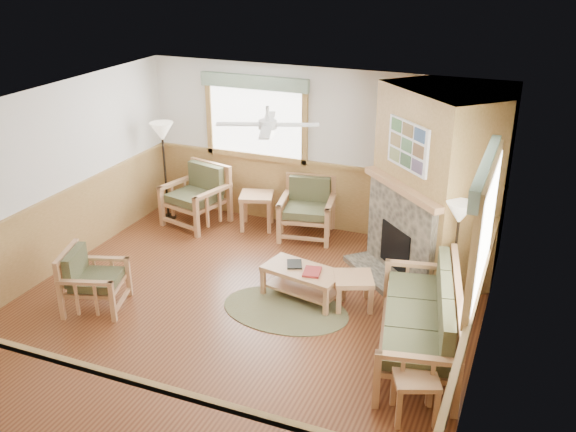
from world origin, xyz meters
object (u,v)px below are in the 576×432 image
at_px(floor_lamp_left, 165,171).
at_px(armchair_back_right, 307,209).
at_px(armchair_back_left, 195,196).
at_px(coffee_table, 303,283).
at_px(sofa, 418,318).
at_px(end_table_sofa, 415,396).
at_px(footstool, 353,291).
at_px(armchair_left, 95,279).
at_px(floor_lamp_right, 455,258).
at_px(end_table_chairs, 257,211).

bearing_deg(floor_lamp_left, armchair_back_right, 4.95).
relative_size(armchair_back_left, coffee_table, 0.94).
height_order(sofa, end_table_sofa, sofa).
relative_size(coffee_table, footstool, 2.14).
bearing_deg(armchair_left, coffee_table, -80.49).
height_order(armchair_back_right, footstool, armchair_back_right).
relative_size(sofa, floor_lamp_left, 1.23).
bearing_deg(coffee_table, floor_lamp_right, 24.07).
height_order(armchair_back_right, floor_lamp_left, floor_lamp_left).
distance_m(armchair_left, floor_lamp_right, 4.68).
distance_m(armchair_left, end_table_chairs, 3.29).
relative_size(armchair_back_right, floor_lamp_right, 0.62).
distance_m(sofa, armchair_back_right, 3.55).
height_order(armchair_back_right, coffee_table, armchair_back_right).
relative_size(sofa, armchair_back_left, 2.12).
bearing_deg(coffee_table, end_table_sofa, -32.18).
relative_size(armchair_back_left, floor_lamp_right, 0.66).
xyz_separation_m(sofa, end_table_sofa, (0.20, -1.08, -0.24)).
bearing_deg(end_table_sofa, floor_lamp_right, 90.00).
bearing_deg(floor_lamp_right, floor_lamp_left, 166.18).
bearing_deg(floor_lamp_right, coffee_table, -167.27).
height_order(armchair_back_left, armchair_back_right, armchair_back_left).
bearing_deg(footstool, end_table_chairs, 140.64).
distance_m(armchair_left, end_table_sofa, 4.39).
bearing_deg(armchair_left, armchair_back_left, -14.79).
xyz_separation_m(end_table_chairs, end_table_sofa, (3.48, -3.72, -0.05)).
relative_size(end_table_sofa, footstool, 0.99).
bearing_deg(end_table_chairs, armchair_back_left, -166.58).
height_order(coffee_table, floor_lamp_left, floor_lamp_left).
bearing_deg(armchair_left, floor_lamp_right, -86.62).
bearing_deg(armchair_back_right, armchair_left, -130.17).
xyz_separation_m(coffee_table, end_table_chairs, (-1.57, 1.91, 0.09)).
height_order(armchair_left, end_table_sofa, armchair_left).
xyz_separation_m(end_table_sofa, floor_lamp_right, (0.00, 2.25, 0.52)).
xyz_separation_m(footstool, floor_lamp_left, (-3.89, 1.64, 0.65)).
relative_size(armchair_left, end_table_chairs, 1.36).
distance_m(armchair_back_left, floor_lamp_left, 0.69).
height_order(sofa, end_table_chairs, sofa).
bearing_deg(floor_lamp_right, armchair_back_left, 164.79).
xyz_separation_m(sofa, floor_lamp_left, (-4.90, 2.42, 0.37)).
bearing_deg(end_table_sofa, footstool, 123.07).
bearing_deg(armchair_left, end_table_chairs, -33.35).
bearing_deg(floor_lamp_left, footstool, -22.84).
xyz_separation_m(coffee_table, floor_lamp_right, (1.91, 0.43, 0.55)).
relative_size(end_table_chairs, floor_lamp_left, 0.35).
height_order(armchair_back_right, armchair_left, armchair_back_right).
bearing_deg(armchair_back_right, coffee_table, -81.78).
distance_m(end_table_chairs, footstool, 2.93).
distance_m(coffee_table, floor_lamp_right, 2.04).
xyz_separation_m(armchair_back_right, end_table_chairs, (-0.90, 0.00, -0.17)).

